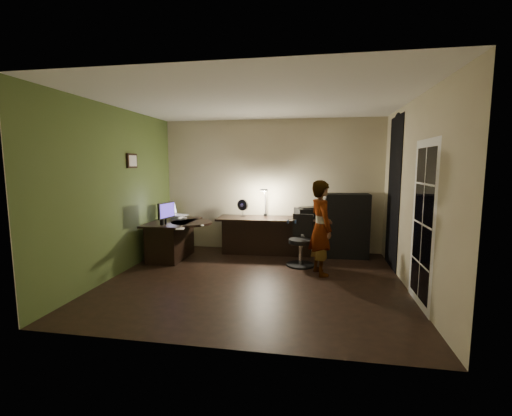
% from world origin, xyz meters
% --- Properties ---
extents(floor, '(4.50, 4.00, 0.01)m').
position_xyz_m(floor, '(0.00, 0.00, -0.01)').
color(floor, black).
rests_on(floor, ground).
extents(ceiling, '(4.50, 4.00, 0.01)m').
position_xyz_m(ceiling, '(0.00, 0.00, 2.71)').
color(ceiling, silver).
rests_on(ceiling, floor).
extents(wall_back, '(4.50, 0.01, 2.70)m').
position_xyz_m(wall_back, '(0.00, 2.00, 1.35)').
color(wall_back, '#B8AD8B').
rests_on(wall_back, floor).
extents(wall_front, '(4.50, 0.01, 2.70)m').
position_xyz_m(wall_front, '(0.00, -2.00, 1.35)').
color(wall_front, '#B8AD8B').
rests_on(wall_front, floor).
extents(wall_left, '(0.01, 4.00, 2.70)m').
position_xyz_m(wall_left, '(-2.25, 0.00, 1.35)').
color(wall_left, '#B8AD8B').
rests_on(wall_left, floor).
extents(wall_right, '(0.01, 4.00, 2.70)m').
position_xyz_m(wall_right, '(2.25, 0.00, 1.35)').
color(wall_right, '#B8AD8B').
rests_on(wall_right, floor).
extents(green_wall_overlay, '(0.00, 4.00, 2.70)m').
position_xyz_m(green_wall_overlay, '(-2.24, 0.00, 1.35)').
color(green_wall_overlay, '#4A5F2A').
rests_on(green_wall_overlay, floor).
extents(arched_doorway, '(0.01, 0.90, 2.60)m').
position_xyz_m(arched_doorway, '(2.24, 1.15, 1.30)').
color(arched_doorway, black).
rests_on(arched_doorway, floor).
extents(french_door, '(0.02, 0.92, 2.10)m').
position_xyz_m(french_door, '(2.24, -0.55, 1.05)').
color(french_door, white).
rests_on(french_door, floor).
extents(framed_picture, '(0.04, 0.30, 0.25)m').
position_xyz_m(framed_picture, '(-2.22, 0.45, 1.85)').
color(framed_picture, black).
rests_on(framed_picture, wall_left).
extents(desk_left, '(0.77, 1.25, 0.72)m').
position_xyz_m(desk_left, '(-1.75, 0.99, 0.36)').
color(desk_left, black).
rests_on(desk_left, floor).
extents(desk_right, '(1.98, 0.76, 0.74)m').
position_xyz_m(desk_right, '(-0.03, 1.63, 0.37)').
color(desk_right, black).
rests_on(desk_right, floor).
extents(cabinet, '(0.84, 0.44, 1.23)m').
position_xyz_m(cabinet, '(1.52, 1.66, 0.62)').
color(cabinet, black).
rests_on(cabinet, floor).
extents(laptop_stand, '(0.30, 0.28, 0.10)m').
position_xyz_m(laptop_stand, '(-1.72, 1.21, 0.75)').
color(laptop_stand, silver).
rests_on(laptop_stand, desk_left).
extents(laptop, '(0.41, 0.39, 0.24)m').
position_xyz_m(laptop, '(-1.72, 1.21, 0.92)').
color(laptop, silver).
rests_on(laptop, laptop_stand).
extents(monitor, '(0.18, 0.46, 0.30)m').
position_xyz_m(monitor, '(-1.74, 0.67, 0.85)').
color(monitor, black).
rests_on(monitor, desk_left).
extents(mouse, '(0.08, 0.10, 0.03)m').
position_xyz_m(mouse, '(-1.05, 0.65, 0.72)').
color(mouse, silver).
rests_on(mouse, desk_left).
extents(phone, '(0.08, 0.13, 0.01)m').
position_xyz_m(phone, '(-1.58, 1.26, 0.71)').
color(phone, black).
rests_on(phone, desk_left).
extents(pen, '(0.06, 0.14, 0.01)m').
position_xyz_m(pen, '(-1.46, 1.06, 0.71)').
color(pen, black).
rests_on(pen, desk_left).
extents(speaker, '(0.10, 0.10, 0.19)m').
position_xyz_m(speaker, '(-1.78, 0.60, 0.80)').
color(speaker, black).
rests_on(speaker, desk_left).
extents(notepad, '(0.19, 0.23, 0.01)m').
position_xyz_m(notepad, '(-1.34, 0.37, 0.71)').
color(notepad, silver).
rests_on(notepad, desk_left).
extents(desk_fan, '(0.26, 0.20, 0.35)m').
position_xyz_m(desk_fan, '(-0.54, 1.75, 0.91)').
color(desk_fan, black).
rests_on(desk_fan, desk_right).
extents(headphones, '(0.18, 0.10, 0.08)m').
position_xyz_m(headphones, '(0.50, 1.09, 0.77)').
color(headphones, navy).
rests_on(headphones, desk_right).
extents(printer, '(0.59, 0.53, 0.22)m').
position_xyz_m(printer, '(0.78, 1.80, 0.84)').
color(printer, black).
rests_on(printer, desk_right).
extents(desk_lamp, '(0.19, 0.30, 0.61)m').
position_xyz_m(desk_lamp, '(-0.09, 1.83, 1.03)').
color(desk_lamp, black).
rests_on(desk_lamp, desk_right).
extents(office_chair, '(0.57, 0.57, 0.90)m').
position_xyz_m(office_chair, '(0.67, 0.92, 0.45)').
color(office_chair, black).
rests_on(office_chair, floor).
extents(person, '(0.54, 0.65, 1.54)m').
position_xyz_m(person, '(1.01, 0.51, 0.77)').
color(person, '#D8A88C').
rests_on(person, floor).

